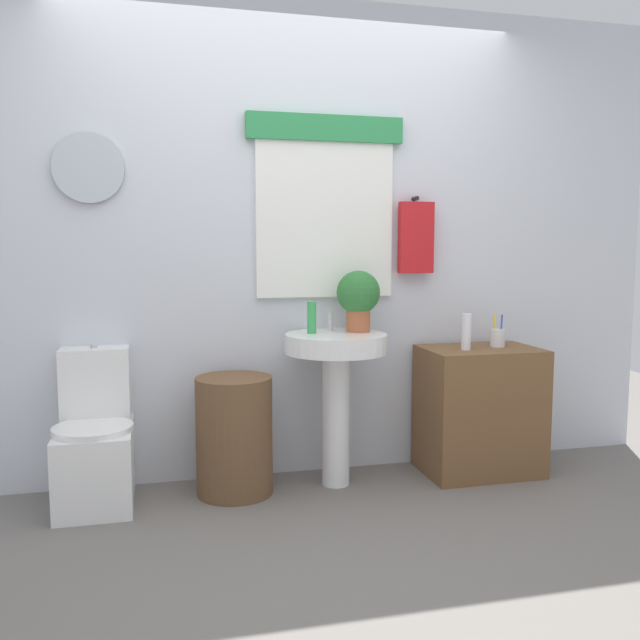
# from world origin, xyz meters

# --- Properties ---
(ground_plane) EXTENTS (8.00, 8.00, 0.00)m
(ground_plane) POSITION_xyz_m (0.00, 0.00, 0.00)
(ground_plane) COLOR slate
(back_wall) EXTENTS (4.40, 0.18, 2.60)m
(back_wall) POSITION_xyz_m (0.00, 1.15, 1.31)
(back_wall) COLOR silver
(back_wall) RESTS_ON ground_plane
(toilet) EXTENTS (0.38, 0.51, 0.78)m
(toilet) POSITION_xyz_m (-1.05, 0.89, 0.29)
(toilet) COLOR white
(toilet) RESTS_ON ground_plane
(laundry_hamper) EXTENTS (0.39, 0.39, 0.61)m
(laundry_hamper) POSITION_xyz_m (-0.36, 0.85, 0.31)
(laundry_hamper) COLOR brown
(laundry_hamper) RESTS_ON ground_plane
(pedestal_sink) EXTENTS (0.54, 0.54, 0.82)m
(pedestal_sink) POSITION_xyz_m (0.18, 0.85, 0.62)
(pedestal_sink) COLOR white
(pedestal_sink) RESTS_ON ground_plane
(faucet) EXTENTS (0.03, 0.03, 0.10)m
(faucet) POSITION_xyz_m (0.18, 0.97, 0.87)
(faucet) COLOR silver
(faucet) RESTS_ON pedestal_sink
(wooden_cabinet) EXTENTS (0.64, 0.44, 0.71)m
(wooden_cabinet) POSITION_xyz_m (1.02, 0.85, 0.36)
(wooden_cabinet) COLOR brown
(wooden_cabinet) RESTS_ON ground_plane
(soap_bottle) EXTENTS (0.05, 0.05, 0.17)m
(soap_bottle) POSITION_xyz_m (0.06, 0.90, 0.90)
(soap_bottle) COLOR green
(soap_bottle) RESTS_ON pedestal_sink
(potted_plant) EXTENTS (0.23, 0.23, 0.33)m
(potted_plant) POSITION_xyz_m (0.32, 0.91, 1.01)
(potted_plant) COLOR #AD5B38
(potted_plant) RESTS_ON pedestal_sink
(lotion_bottle) EXTENTS (0.05, 0.05, 0.20)m
(lotion_bottle) POSITION_xyz_m (0.91, 0.81, 0.81)
(lotion_bottle) COLOR white
(lotion_bottle) RESTS_ON wooden_cabinet
(toothbrush_cup) EXTENTS (0.08, 0.08, 0.18)m
(toothbrush_cup) POSITION_xyz_m (1.13, 0.87, 0.76)
(toothbrush_cup) COLOR silver
(toothbrush_cup) RESTS_ON wooden_cabinet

